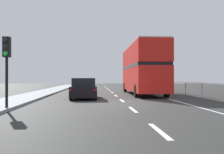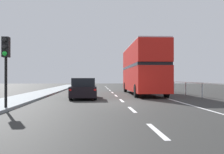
% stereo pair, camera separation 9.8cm
% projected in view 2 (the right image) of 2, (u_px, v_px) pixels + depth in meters
% --- Properties ---
extents(ground_plane, '(74.59, 120.00, 0.10)m').
position_uv_depth(ground_plane, '(124.00, 104.00, 15.07)').
color(ground_plane, '#2A2A28').
extents(near_sidewalk_kerb, '(2.43, 80.00, 0.14)m').
position_uv_depth(near_sidewalk_kerb, '(8.00, 102.00, 14.66)').
color(near_sidewalk_kerb, gray).
rests_on(near_sidewalk_kerb, ground).
extents(lane_paint_markings, '(3.53, 46.00, 0.01)m').
position_uv_depth(lane_paint_markings, '(136.00, 94.00, 24.11)').
color(lane_paint_markings, silver).
rests_on(lane_paint_markings, ground).
extents(bridge_side_railing, '(0.10, 42.00, 1.13)m').
position_uv_depth(bridge_side_railing, '(179.00, 84.00, 24.43)').
color(bridge_side_railing, '#AAB7BD').
rests_on(bridge_side_railing, ground).
extents(double_decker_bus_red, '(2.65, 11.04, 4.36)m').
position_uv_depth(double_decker_bus_red, '(143.00, 68.00, 23.31)').
color(double_decker_bus_red, red).
rests_on(double_decker_bus_red, ground).
extents(hatchback_car_near, '(1.83, 4.42, 1.45)m').
position_uv_depth(hatchback_car_near, '(84.00, 89.00, 18.41)').
color(hatchback_car_near, black).
rests_on(hatchback_car_near, ground).
extents(traffic_signal_pole, '(0.30, 0.42, 3.12)m').
position_uv_depth(traffic_signal_pole, '(6.00, 55.00, 11.47)').
color(traffic_signal_pole, black).
rests_on(traffic_signal_pole, near_sidewalk_kerb).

